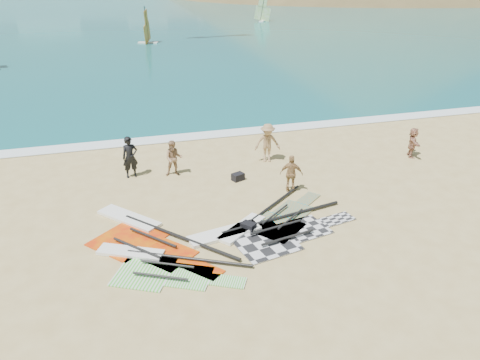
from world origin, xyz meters
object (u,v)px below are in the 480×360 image
object	(u,v)px
beachgoer_mid	(267,143)
beachgoer_right	(413,142)
rig_grey	(263,232)
gear_bag_near	(238,177)
rig_orange	(268,221)
rig_red	(144,235)
rig_green	(155,264)
beachgoer_left	(174,158)
person_wetsuit	(130,157)
gear_bag_far	(248,227)
beachgoer_back	(291,174)

from	to	relation	value
beachgoer_mid	beachgoer_right	xyz separation A→B (m)	(7.22, -1.40, -0.21)
rig_grey	gear_bag_near	size ratio (longest dim) A/B	12.58
rig_orange	rig_red	distance (m)	4.61
rig_red	rig_green	bearing A→B (deg)	-35.50
beachgoer_left	beachgoer_mid	distance (m)	4.68
rig_red	person_wetsuit	world-z (taller)	person_wetsuit
person_wetsuit	gear_bag_far	bearing A→B (deg)	-65.25
rig_green	gear_bag_far	distance (m)	3.77
gear_bag_far	beachgoer_right	world-z (taller)	beachgoer_right
beachgoer_left	rig_grey	bearing A→B (deg)	-60.55
beachgoer_back	beachgoer_right	xyz separation A→B (m)	(7.33, 2.06, -0.07)
rig_orange	gear_bag_far	world-z (taller)	gear_bag_far
gear_bag_far	person_wetsuit	bearing A→B (deg)	122.23
gear_bag_near	beachgoer_left	bearing A→B (deg)	153.42
rig_orange	rig_grey	bearing A→B (deg)	-159.31
person_wetsuit	beachgoer_right	distance (m)	13.85
rig_green	beachgoer_back	world-z (taller)	beachgoer_back
rig_red	rig_grey	bearing A→B (deg)	35.94
gear_bag_near	beachgoer_back	xyz separation A→B (m)	(1.87, -1.71, 0.66)
rig_grey	beachgoer_right	world-z (taller)	beachgoer_right
rig_green	beachgoer_left	distance (m)	7.16
rig_orange	beachgoer_left	xyz separation A→B (m)	(-2.75, 5.24, 0.79)
rig_green	rig_red	size ratio (longest dim) A/B	0.82
beachgoer_left	beachgoer_right	distance (m)	11.92
beachgoer_mid	gear_bag_far	bearing A→B (deg)	-103.91
rig_orange	gear_bag_far	xyz separation A→B (m)	(-0.88, -0.40, 0.10)
rig_grey	rig_green	bearing A→B (deg)	-178.50
gear_bag_near	beachgoer_mid	size ratio (longest dim) A/B	0.27
rig_orange	beachgoer_mid	distance (m)	6.04
beachgoer_mid	rig_grey	bearing A→B (deg)	-99.27
rig_grey	gear_bag_near	xyz separation A→B (m)	(0.35, 4.64, 0.11)
person_wetsuit	beachgoer_back	distance (m)	7.30
gear_bag_near	beachgoer_right	size ratio (longest dim) A/B	0.34
gear_bag_far	rig_green	bearing A→B (deg)	-160.26
rig_orange	beachgoer_back	size ratio (longest dim) A/B	3.05
rig_red	gear_bag_near	xyz separation A→B (m)	(4.53, 3.65, 0.11)
beachgoer_mid	beachgoer_back	size ratio (longest dim) A/B	1.17
rig_green	person_wetsuit	size ratio (longest dim) A/B	2.54
rig_red	beachgoer_mid	xyz separation A→B (m)	(6.51, 5.41, 0.91)
gear_bag_far	beachgoer_left	world-z (taller)	beachgoer_left
rig_green	rig_orange	size ratio (longest dim) A/B	0.97
person_wetsuit	beachgoer_right	bearing A→B (deg)	-13.07
rig_orange	beachgoer_mid	xyz separation A→B (m)	(1.91, 5.66, 0.92)
rig_green	gear_bag_near	size ratio (longest dim) A/B	9.45
rig_green	rig_red	distance (m)	1.93
rig_green	rig_orange	world-z (taller)	same
person_wetsuit	beachgoer_mid	distance (m)	6.57
rig_red	person_wetsuit	distance (m)	5.43
rig_red	beachgoer_back	bearing A→B (deg)	66.11
rig_grey	rig_orange	distance (m)	0.85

